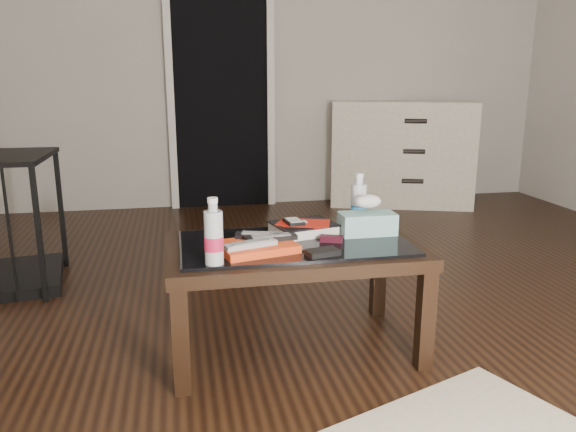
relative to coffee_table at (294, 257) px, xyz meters
name	(u,v)px	position (x,y,z in m)	size (l,w,h in m)	color
ground	(352,314)	(0.34, 0.28, -0.40)	(5.00, 5.00, 0.00)	black
doorway	(221,86)	(-0.06, 2.75, 0.63)	(0.90, 0.08, 2.07)	black
coffee_table	(294,257)	(0.00, 0.00, 0.00)	(1.00, 0.60, 0.46)	black
dresser	(402,153)	(1.49, 2.51, 0.05)	(1.30, 0.85, 0.90)	silver
magazines	(256,247)	(-0.16, -0.09, 0.08)	(0.28, 0.21, 0.03)	#ED4316
remote_silver	(250,244)	(-0.19, -0.13, 0.11)	(0.20, 0.05, 0.02)	#A0A0A4
remote_black_front	(271,238)	(-0.10, -0.06, 0.11)	(0.20, 0.05, 0.02)	black
remote_black_back	(261,235)	(-0.13, -0.02, 0.11)	(0.20, 0.05, 0.02)	black
textbook	(303,228)	(0.06, 0.11, 0.09)	(0.25, 0.20, 0.05)	black
dvd_mailers	(301,223)	(0.05, 0.11, 0.11)	(0.19, 0.14, 0.01)	#AA170B
ipod	(294,221)	(0.02, 0.09, 0.12)	(0.06, 0.10, 0.02)	black
flip_phone	(331,239)	(0.15, -0.02, 0.08)	(0.09, 0.05, 0.02)	black
wallet	(323,252)	(0.07, -0.19, 0.07)	(0.12, 0.07, 0.02)	black
water_bottle_left	(214,231)	(-0.33, -0.21, 0.18)	(0.07, 0.07, 0.24)	#B8BDC3
water_bottle_right	(359,200)	(0.32, 0.17, 0.18)	(0.07, 0.07, 0.24)	white
tissue_box	(367,223)	(0.32, 0.05, 0.11)	(0.23, 0.12, 0.09)	teal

